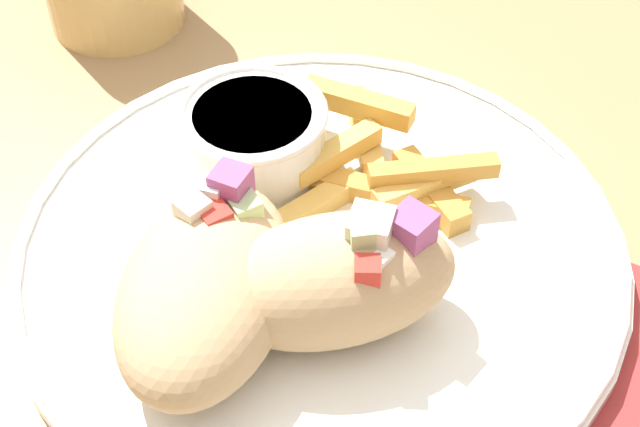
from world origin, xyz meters
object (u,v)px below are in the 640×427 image
object	(u,v)px
fries_pile	(375,170)
sauce_ramekin	(254,136)
pita_sandwich_far	(206,287)
plate	(320,247)
pita_sandwich_near	(335,279)

from	to	relation	value
fries_pile	sauce_ramekin	xyz separation A→B (m)	(-0.02, 0.06, 0.01)
pita_sandwich_far	fries_pile	distance (m)	0.12
fries_pile	plate	bearing A→B (deg)	176.27
pita_sandwich_near	fries_pile	world-z (taller)	pita_sandwich_near
plate	fries_pile	xyz separation A→B (m)	(0.05, -0.00, 0.02)
fries_pile	pita_sandwich_near	bearing A→B (deg)	-161.86
plate	pita_sandwich_near	distance (m)	0.06
plate	fries_pile	distance (m)	0.05
plate	pita_sandwich_far	size ratio (longest dim) A/B	2.18
pita_sandwich_near	sauce_ramekin	size ratio (longest dim) A/B	1.55
pita_sandwich_far	sauce_ramekin	bearing A→B (deg)	1.85
pita_sandwich_far	sauce_ramekin	size ratio (longest dim) A/B	1.79
pita_sandwich_near	sauce_ramekin	distance (m)	0.11
plate	sauce_ramekin	xyz separation A→B (m)	(0.03, 0.06, 0.03)
pita_sandwich_near	pita_sandwich_far	xyz separation A→B (m)	(-0.03, 0.05, -0.00)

